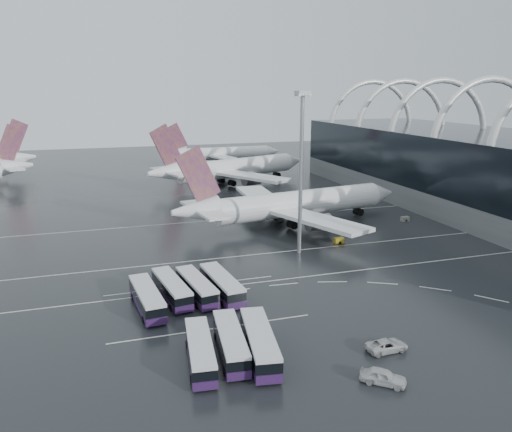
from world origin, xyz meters
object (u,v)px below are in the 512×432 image
object	(u,v)px
bus_row_near_a	(147,298)
bus_row_far_c	(260,342)
airliner_gate_b	(229,169)
bus_row_near_c	(197,287)
van_curve_a	(387,345)
bus_row_near_b	(172,288)
floodlight_mast	(301,154)
gse_cart_belly_e	(308,216)
bus_row_far_b	(231,342)
bus_row_far_a	(200,351)
bus_row_near_d	(222,284)
airliner_main	(290,205)
gse_cart_belly_d	(405,219)
gse_cart_belly_c	(339,240)
van_curve_b	(383,377)
airliner_gate_c	(221,154)

from	to	relation	value
bus_row_near_a	bus_row_far_c	xyz separation A→B (m)	(11.71, -17.64, 0.05)
airliner_gate_b	bus_row_near_c	bearing A→B (deg)	-127.34
airliner_gate_b	van_curve_a	world-z (taller)	airliner_gate_b
bus_row_near_c	bus_row_far_c	size ratio (longest dim) A/B	0.94
bus_row_near_b	floodlight_mast	bearing A→B (deg)	-69.97
gse_cart_belly_e	bus_row_far_b	bearing A→B (deg)	-121.40
bus_row_near_a	bus_row_near_c	world-z (taller)	bus_row_near_a
airliner_gate_b	bus_row_near_a	bearing A→B (deg)	-131.28
van_curve_a	bus_row_far_a	bearing A→B (deg)	78.04
bus_row_far_a	bus_row_far_b	xyz separation A→B (m)	(3.96, 0.84, 0.04)
bus_row_far_c	van_curve_a	distance (m)	15.89
bus_row_near_c	bus_row_far_a	xyz separation A→B (m)	(-3.34, -19.33, -0.05)
floodlight_mast	bus_row_far_a	bearing A→B (deg)	-127.89
bus_row_near_a	bus_row_near_c	bearing A→B (deg)	-80.17
bus_row_near_d	floodlight_mast	world-z (taller)	floodlight_mast
bus_row_near_c	bus_row_near_d	size ratio (longest dim) A/B	0.96
airliner_main	gse_cart_belly_d	xyz separation A→B (m)	(28.74, -4.65, -4.53)
airliner_gate_b	bus_row_near_a	xyz separation A→B (m)	(-36.45, -91.53, -3.57)
floodlight_mast	airliner_gate_b	bearing A→B (deg)	86.11
gse_cart_belly_c	bus_row_near_b	bearing A→B (deg)	-154.19
gse_cart_belly_c	airliner_gate_b	bearing A→B (deg)	94.45
airliner_gate_b	gse_cart_belly_e	bearing A→B (deg)	-100.86
bus_row_near_a	gse_cart_belly_d	xyz separation A→B (m)	(65.64, 32.24, -1.25)
bus_row_near_d	van_curve_b	xyz separation A→B (m)	(11.13, -29.08, -0.94)
airliner_gate_c	van_curve_b	size ratio (longest dim) A/B	9.96
airliner_gate_c	bus_row_near_c	bearing A→B (deg)	-106.30
airliner_gate_c	gse_cart_belly_e	world-z (taller)	airliner_gate_c
van_curve_a	floodlight_mast	world-z (taller)	floodlight_mast
bus_row_near_b	bus_row_far_c	size ratio (longest dim) A/B	0.95
bus_row_far_b	gse_cart_belly_e	xyz separation A→B (m)	(35.60, 58.31, -1.05)
van_curve_b	airliner_gate_b	bearing A→B (deg)	32.12
bus_row_near_b	bus_row_far_a	size ratio (longest dim) A/B	1.04
bus_row_far_b	gse_cart_belly_d	world-z (taller)	bus_row_far_b
airliner_main	floodlight_mast	distance (m)	24.91
gse_cart_belly_d	floodlight_mast	bearing A→B (deg)	-156.68
bus_row_far_c	airliner_gate_c	bearing A→B (deg)	-3.26
van_curve_b	bus_row_far_a	bearing A→B (deg)	99.48
airliner_gate_b	gse_cart_belly_d	size ratio (longest dim) A/B	30.39
airliner_main	bus_row_far_b	bearing A→B (deg)	-127.31
bus_row_near_c	gse_cart_belly_c	distance (m)	38.97
bus_row_far_b	floodlight_mast	xyz separation A→B (m)	(22.97, 33.77, 17.97)
bus_row_far_a	bus_row_far_b	world-z (taller)	bus_row_far_b
bus_row_far_a	van_curve_b	bearing A→B (deg)	-112.83
van_curve_a	gse_cart_belly_c	bearing A→B (deg)	-20.77
airliner_gate_b	bus_row_near_d	bearing A→B (deg)	-124.95
gse_cart_belly_e	bus_row_near_b	bearing A→B (deg)	-135.47
bus_row_far_c	bus_row_near_b	bearing A→B (deg)	29.65
airliner_gate_c	van_curve_b	distance (m)	167.02
airliner_gate_c	floodlight_mast	world-z (taller)	floodlight_mast
van_curve_b	floodlight_mast	world-z (taller)	floodlight_mast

